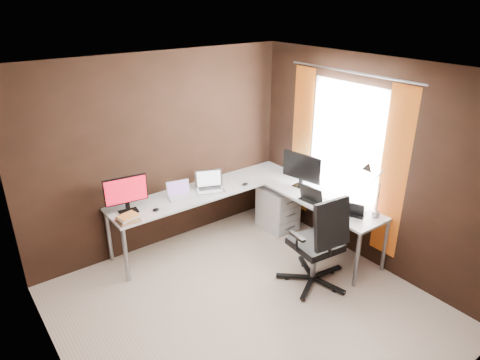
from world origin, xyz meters
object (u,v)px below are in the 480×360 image
Objects in this scene: book_stack at (128,218)px; monitor_left at (126,193)px; monitor_right at (302,169)px; laptop_white at (180,194)px; wastebasket at (323,239)px; drawer_pedestal at (278,208)px; laptop_black_big at (314,198)px; desk_lamp at (371,184)px; laptop_black_small at (353,212)px; office_chair at (317,258)px; laptop_silver at (210,185)px.

monitor_left is at bearing 67.86° from book_stack.
laptop_white is (-1.44, 0.71, -0.22)m from monitor_right.
book_stack is (-2.22, 0.49, -0.23)m from monitor_right.
monitor_right reaches higher than wastebasket.
laptop_white is (-1.36, 0.36, 0.47)m from drawer_pedestal.
laptop_black_big reaches higher than drawer_pedestal.
desk_lamp is at bearing -31.36° from monitor_left.
laptop_black_small is 0.40m from desk_lamp.
desk_lamp is at bearing -5.25° from office_chair.
monitor_left is 1.14m from laptop_silver.
drawer_pedestal is at bearing 74.32° from office_chair.
desk_lamp reaches higher than laptop_white.
laptop_black_big is (0.83, -1.08, -0.00)m from laptop_silver.
laptop_silver is 1.23m from book_stack.
desk_lamp reaches higher than book_stack.
laptop_black_big reaches higher than laptop_white.
monitor_left reaches higher than laptop_black_small.
monitor_right is at bearing -76.19° from drawer_pedestal.
laptop_black_big is at bearing -28.29° from laptop_white.
office_chair is (1.53, -1.63, -0.65)m from monitor_left.
office_chair is (-0.42, -0.50, -0.45)m from laptop_black_big.
laptop_silver is (-0.92, 0.34, 0.48)m from drawer_pedestal.
laptop_white is at bearing 124.25° from office_chair.
laptop_silver is 1.86m from laptop_black_small.
monitor_right reaches higher than office_chair.
drawer_pedestal is 0.53× the size of office_chair.
monitor_right is at bearing -12.57° from book_stack.
laptop_black_small is at bearing -36.72° from laptop_white.
monitor_left is 1.38× the size of laptop_black_big.
drawer_pedestal is 2.36× the size of book_stack.
drawer_pedestal is 1.83× the size of laptop_black_small.
desk_lamp is (0.23, -0.64, 0.36)m from laptop_black_big.
wastebasket is at bearing 103.65° from desk_lamp.
desk_lamp reaches higher than drawer_pedestal.
monitor_right is at bearing -11.20° from monitor_left.
drawer_pedestal is 1.87× the size of wastebasket.
laptop_silver is at bearing 9.19° from laptop_white.
wastebasket is at bearing -23.62° from book_stack.
wastebasket is at bearing 166.75° from monitor_right.
laptop_silver reaches higher than laptop_black_small.
laptop_white is 0.29× the size of office_chair.
laptop_black_small is 2.58m from book_stack.
laptop_silver is at bearing 5.32° from monitor_left.
book_stack is (-0.78, -0.21, -0.01)m from laptop_white.
laptop_black_big reaches higher than laptop_black_small.
laptop_black_big is at bearing -22.37° from monitor_left.
wastebasket is (0.58, 0.44, -0.17)m from office_chair.
desk_lamp reaches higher than wastebasket.
laptop_white is 1.32× the size of book_stack.
desk_lamp is at bearing -36.50° from laptop_white.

